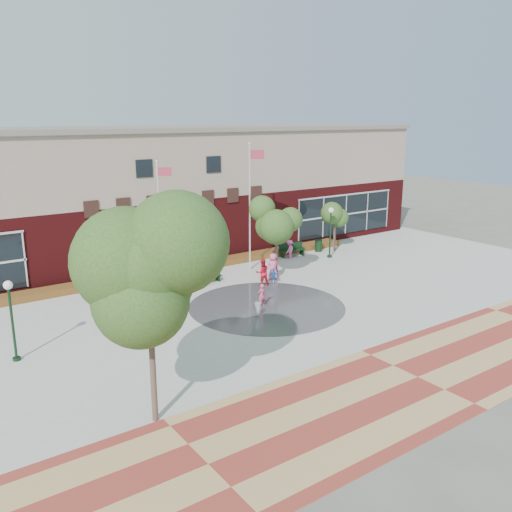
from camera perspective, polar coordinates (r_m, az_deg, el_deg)
ground at (r=27.07m, az=4.93°, el=-7.08°), size 120.00×120.00×0.00m
plaza_concrete at (r=30.03m, az=0.00°, el=-4.80°), size 46.00×18.00×0.01m
paver_band at (r=22.67m, az=16.66°, el=-12.14°), size 46.00×6.00×0.01m
splash_pad at (r=29.27m, az=1.14°, el=-5.33°), size 8.40×8.40×0.01m
library_building at (r=40.45m, az=-11.17°, el=6.73°), size 44.40×10.40×9.20m
flower_bed at (r=36.21m, az=-6.96°, el=-1.52°), size 26.00×1.20×0.40m
flagpole_left at (r=31.80m, az=-10.07°, el=3.90°), size 0.82×0.42×7.55m
flagpole_right at (r=35.15m, az=-0.59°, el=5.89°), size 0.96×0.46×8.34m
lamp_left at (r=24.43m, az=-24.38°, el=-5.36°), size 0.37×0.37×3.50m
lamp_right at (r=39.06m, az=7.85°, el=3.07°), size 0.39×0.39×3.67m
bench_left at (r=31.33m, az=-11.39°, el=-3.77°), size 1.66×0.65×0.81m
bench_mid at (r=33.24m, az=-5.07°, el=-2.44°), size 1.73×0.62×0.85m
bench_right at (r=39.50m, az=3.82°, el=0.39°), size 2.01×0.83×0.98m
trash_can at (r=41.08m, az=6.59°, el=1.09°), size 0.56×0.56×0.92m
tree_big_left at (r=17.25m, az=-11.33°, el=-1.52°), size 4.60×4.60×7.36m
tree_mid at (r=33.82m, az=2.19°, el=3.92°), size 3.03×3.03×5.11m
tree_small_right at (r=41.00m, az=8.35°, el=4.17°), size 2.15×2.15×3.67m
water_jet_a at (r=27.84m, az=0.20°, el=-6.40°), size 0.36×0.36×0.71m
water_jet_b at (r=27.84m, az=0.31°, el=-6.40°), size 0.20×0.20×0.46m
child_splash at (r=29.01m, az=0.60°, el=-4.18°), size 0.51×0.38×1.28m
adult_red at (r=32.48m, az=0.67°, el=-1.75°), size 0.97×0.84×1.68m
adult_pink at (r=33.78m, az=1.79°, el=-1.11°), size 0.93×0.73×1.68m
child_blue at (r=32.86m, az=1.87°, el=-2.17°), size 0.60×0.58×1.01m
person_bench at (r=38.74m, az=3.57°, el=0.69°), size 1.03×0.83×1.39m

